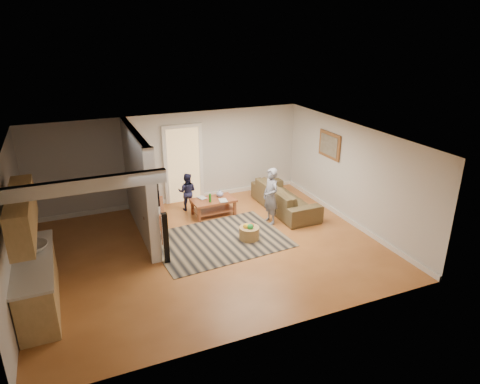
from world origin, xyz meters
name	(u,v)px	position (x,y,z in m)	size (l,w,h in m)	color
ground	(209,249)	(0.00, 0.00, 0.00)	(7.50, 7.50, 0.00)	#985426
room_shell	(153,188)	(-1.07, 0.43, 1.46)	(7.54, 6.02, 2.52)	beige
area_rug	(220,240)	(0.36, 0.29, 0.01)	(2.99, 2.18, 0.01)	black
sofa	(284,209)	(2.60, 1.27, 0.00)	(2.36, 0.92, 0.69)	#473C23
coffee_table	(214,203)	(0.73, 1.71, 0.34)	(1.14, 0.70, 0.66)	brown
tv_console	(154,209)	(-0.94, 1.10, 0.69)	(0.68, 1.27, 1.04)	brown
speaker_left	(166,238)	(-1.00, -0.20, 0.57)	(0.11, 0.11, 1.13)	black
speaker_right	(142,198)	(-1.00, 2.43, 0.46)	(0.09, 0.09, 0.92)	black
toy_basket	(249,232)	(1.02, 0.08, 0.17)	(0.47, 0.47, 0.42)	olive
child	(270,223)	(1.87, 0.69, 0.00)	(0.52, 0.34, 1.44)	gray
toddler	(188,210)	(0.19, 2.29, 0.00)	(0.50, 0.39, 1.03)	#1D1E3D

